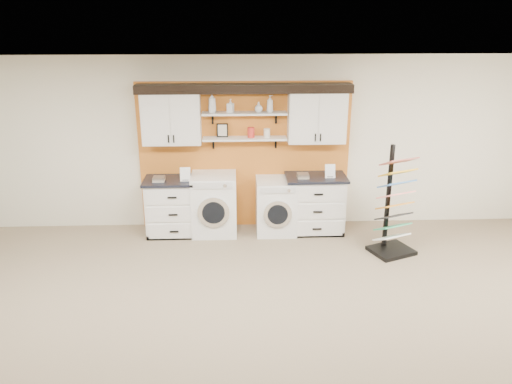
{
  "coord_description": "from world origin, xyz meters",
  "views": [
    {
      "loc": [
        -0.14,
        -3.89,
        3.36
      ],
      "look_at": [
        0.12,
        2.3,
        1.16
      ],
      "focal_mm": 35.0,
      "sensor_mm": 36.0,
      "label": 1
    }
  ],
  "objects_px": {
    "base_cabinet_left": "(175,206)",
    "dryer": "(276,206)",
    "base_cabinet_right": "(315,204)",
    "sample_rack": "(393,220)",
    "washer": "(214,204)"
  },
  "relations": [
    {
      "from": "base_cabinet_left",
      "to": "sample_rack",
      "type": "bearing_deg",
      "value": -14.26
    },
    {
      "from": "washer",
      "to": "dryer",
      "type": "height_order",
      "value": "washer"
    },
    {
      "from": "base_cabinet_left",
      "to": "dryer",
      "type": "distance_m",
      "value": 1.63
    },
    {
      "from": "dryer",
      "to": "sample_rack",
      "type": "distance_m",
      "value": 1.86
    },
    {
      "from": "base_cabinet_left",
      "to": "base_cabinet_right",
      "type": "height_order",
      "value": "base_cabinet_right"
    },
    {
      "from": "base_cabinet_left",
      "to": "washer",
      "type": "xyz_separation_m",
      "value": [
        0.63,
        -0.0,
        0.03
      ]
    },
    {
      "from": "dryer",
      "to": "sample_rack",
      "type": "height_order",
      "value": "sample_rack"
    },
    {
      "from": "washer",
      "to": "dryer",
      "type": "relative_size",
      "value": 1.11
    },
    {
      "from": "base_cabinet_left",
      "to": "washer",
      "type": "height_order",
      "value": "washer"
    },
    {
      "from": "base_cabinet_right",
      "to": "sample_rack",
      "type": "distance_m",
      "value": 1.33
    },
    {
      "from": "base_cabinet_right",
      "to": "dryer",
      "type": "bearing_deg",
      "value": -179.7
    },
    {
      "from": "washer",
      "to": "sample_rack",
      "type": "xyz_separation_m",
      "value": [
        2.66,
        -0.83,
        0.03
      ]
    },
    {
      "from": "base_cabinet_left",
      "to": "base_cabinet_right",
      "type": "relative_size",
      "value": 0.98
    },
    {
      "from": "base_cabinet_right",
      "to": "sample_rack",
      "type": "xyz_separation_m",
      "value": [
        1.03,
        -0.84,
        0.05
      ]
    },
    {
      "from": "dryer",
      "to": "base_cabinet_right",
      "type": "bearing_deg",
      "value": 0.3
    }
  ]
}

